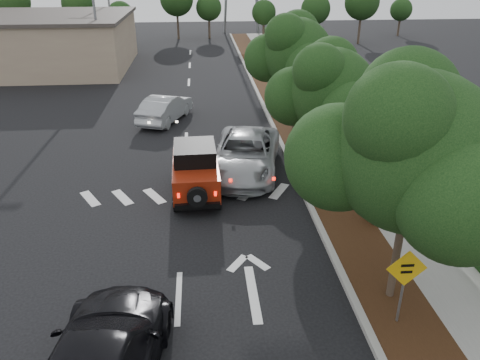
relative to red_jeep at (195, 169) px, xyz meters
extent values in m
plane|color=black|center=(-0.50, -6.17, -0.98)|extent=(120.00, 120.00, 0.00)
cube|color=#9E9B93|center=(4.10, 5.83, -0.90)|extent=(0.20, 70.00, 0.15)
cube|color=black|center=(5.10, 5.83, -0.92)|extent=(1.80, 70.00, 0.12)
cube|color=gray|center=(7.00, 5.83, -0.92)|extent=(2.00, 70.00, 0.12)
cube|color=black|center=(8.40, 5.83, -0.58)|extent=(0.80, 70.00, 0.80)
cylinder|color=black|center=(-0.74, 0.96, -0.61)|extent=(0.28, 0.74, 0.74)
cylinder|color=black|center=(0.69, 1.00, -0.61)|extent=(0.28, 0.74, 0.74)
cylinder|color=black|center=(-0.68, -1.36, -0.61)|extent=(0.28, 0.74, 0.74)
cylinder|color=black|center=(0.75, -1.32, -0.61)|extent=(0.28, 0.74, 0.74)
cube|color=maroon|center=(0.00, -0.18, -0.10)|extent=(1.75, 3.45, 0.92)
cube|color=black|center=(0.00, 0.10, 0.65)|extent=(1.58, 1.92, 0.59)
cube|color=maroon|center=(-0.03, 1.12, -0.18)|extent=(1.48, 0.99, 0.76)
cube|color=black|center=(0.05, -1.96, -0.52)|extent=(1.58, 0.21, 0.20)
cylinder|color=black|center=(0.06, -2.09, -0.10)|extent=(0.71, 0.22, 0.70)
cube|color=#FF190C|center=(-0.58, -1.92, -0.10)|extent=(0.09, 0.04, 0.17)
cube|color=#FF190C|center=(0.68, -1.89, -0.10)|extent=(0.09, 0.04, 0.17)
imported|color=#9FA2A7|center=(2.07, 1.79, -0.18)|extent=(3.76, 6.16, 1.60)
imported|color=#9D9FA4|center=(-1.66, 8.99, -0.25)|extent=(3.00, 4.66, 1.45)
imported|color=#A7AAAF|center=(-8.87, 20.59, -0.29)|extent=(4.33, 2.75, 1.37)
cylinder|color=slate|center=(4.90, -7.65, 0.09)|extent=(0.07, 0.07, 1.91)
cube|color=#E8AD0C|center=(4.90, -7.68, 0.72)|extent=(0.98, 0.04, 0.98)
cube|color=black|center=(4.90, -7.70, 0.82)|extent=(0.31, 0.02, 0.07)
cube|color=black|center=(4.90, -7.70, 0.63)|extent=(0.27, 0.01, 0.07)
cylinder|color=brown|center=(6.10, -2.93, -0.52)|extent=(0.67, 0.67, 0.64)
sphere|color=black|center=(6.10, -2.93, 0.09)|extent=(0.80, 0.80, 0.80)
imported|color=black|center=(6.10, -2.93, 0.18)|extent=(0.71, 0.62, 0.76)
camera|label=1|loc=(0.28, -16.19, 7.22)|focal=35.00mm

